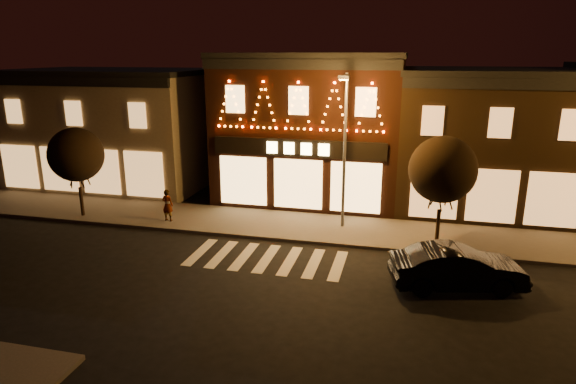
% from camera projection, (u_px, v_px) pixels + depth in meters
% --- Properties ---
extents(ground, '(120.00, 120.00, 0.00)m').
position_uv_depth(ground, '(235.00, 304.00, 16.94)').
color(ground, black).
rests_on(ground, ground).
extents(sidewalk_far, '(44.00, 4.00, 0.15)m').
position_uv_depth(sidewalk_far, '(329.00, 229.00, 23.94)').
color(sidewalk_far, '#47423D').
rests_on(sidewalk_far, ground).
extents(building_left, '(12.20, 8.28, 7.30)m').
position_uv_depth(building_left, '(116.00, 127.00, 31.98)').
color(building_left, '#746452').
rests_on(building_left, ground).
extents(building_pulp, '(10.20, 8.34, 8.30)m').
position_uv_depth(building_pulp, '(313.00, 126.00, 28.87)').
color(building_pulp, black).
rests_on(building_pulp, ground).
extents(building_right_a, '(9.20, 8.28, 7.50)m').
position_uv_depth(building_right_a, '(485.00, 139.00, 26.82)').
color(building_right_a, black).
rests_on(building_right_a, ground).
extents(streetlamp_mid, '(0.46, 1.67, 7.29)m').
position_uv_depth(streetlamp_mid, '(344.00, 140.00, 22.76)').
color(streetlamp_mid, '#59595E').
rests_on(streetlamp_mid, sidewalk_far).
extents(tree_left, '(2.73, 2.73, 4.57)m').
position_uv_depth(tree_left, '(76.00, 155.00, 24.86)').
color(tree_left, black).
rests_on(tree_left, sidewalk_far).
extents(tree_right, '(2.87, 2.87, 4.80)m').
position_uv_depth(tree_right, '(443.00, 170.00, 21.01)').
color(tree_right, black).
rests_on(tree_right, sidewalk_far).
extents(dark_sedan, '(5.02, 2.73, 1.57)m').
position_uv_depth(dark_sedan, '(458.00, 268.00, 17.92)').
color(dark_sedan, black).
rests_on(dark_sedan, ground).
extents(pedestrian, '(0.63, 0.46, 1.63)m').
position_uv_depth(pedestrian, '(168.00, 205.00, 24.68)').
color(pedestrian, gray).
rests_on(pedestrian, sidewalk_far).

